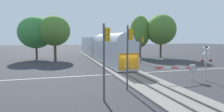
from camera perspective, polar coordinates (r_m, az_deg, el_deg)
ground_plane at (r=24.80m, az=4.73°, el=-5.41°), size 220.00×220.00×0.00m
road_centre_stripe at (r=24.80m, az=4.73°, el=-5.40°), size 44.00×0.20×0.01m
railway_track at (r=24.78m, az=4.73°, el=-5.19°), size 4.40×80.00×0.32m
commuter_train at (r=41.49m, az=-3.95°, el=2.92°), size 3.04×39.60×5.16m
crossing_gate_near at (r=21.77m, az=22.62°, el=-3.59°), size 5.13×0.40×1.80m
crossing_signal_mast at (r=22.57m, az=27.12°, el=-0.99°), size 1.36×0.44×3.89m
traffic_signal_far_side at (r=34.62m, az=9.17°, el=3.45°), size 0.53×0.38×5.18m
traffic_signal_median at (r=16.51m, az=5.28°, el=2.74°), size 0.53×0.38×5.85m
traffic_signal_near_left at (r=13.50m, az=-1.97°, el=1.93°), size 0.53×0.38×5.78m
maple_right_background at (r=45.92m, az=14.95°, el=7.90°), size 7.04×7.04×10.30m
oak_behind_train at (r=41.74m, az=-17.36°, el=7.44°), size 6.61×6.61×9.49m
oak_far_right at (r=45.64m, az=8.62°, el=7.43°), size 4.84×4.84×10.11m
pine_left_background at (r=43.95m, az=-22.51°, el=6.74°), size 7.44×7.44×9.42m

